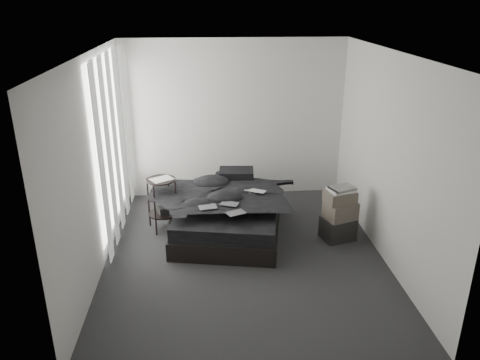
{
  "coord_description": "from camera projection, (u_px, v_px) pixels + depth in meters",
  "views": [
    {
      "loc": [
        -0.45,
        -5.38,
        3.21
      ],
      "look_at": [
        0.0,
        0.8,
        0.75
      ],
      "focal_mm": 35.0,
      "sensor_mm": 36.0,
      "label": 1
    }
  ],
  "objects": [
    {
      "name": "laptop",
      "position": [
        254.0,
        188.0,
        6.58
      ],
      "size": [
        0.35,
        0.31,
        0.02
      ],
      "primitive_type": "imported",
      "rotation": [
        0.0,
        0.0,
        -0.49
      ],
      "color": "silver",
      "rests_on": "duvet"
    },
    {
      "name": "floor",
      "position": [
        244.0,
        255.0,
        6.2
      ],
      "size": [
        3.6,
        4.2,
        0.01
      ],
      "primitive_type": "cube",
      "color": "#2B2C2E",
      "rests_on": "ground"
    },
    {
      "name": "box_mid",
      "position": [
        340.0,
        210.0,
        6.45
      ],
      "size": [
        0.49,
        0.43,
        0.24
      ],
      "primitive_type": "cube",
      "rotation": [
        0.0,
        0.0,
        0.35
      ],
      "color": "#585045",
      "rests_on": "box_lower"
    },
    {
      "name": "mattress",
      "position": [
        230.0,
        209.0,
        6.69
      ],
      "size": [
        1.66,
        2.02,
        0.2
      ],
      "primitive_type": "cube",
      "rotation": [
        0.0,
        0.0,
        -0.18
      ],
      "color": "black",
      "rests_on": "bed"
    },
    {
      "name": "curtain_left",
      "position": [
        115.0,
        145.0,
        6.45
      ],
      "size": [
        0.06,
        2.12,
        2.48
      ],
      "primitive_type": "cube",
      "color": "white",
      "rests_on": "wall_left"
    },
    {
      "name": "papers",
      "position": [
        162.0,
        179.0,
        6.62
      ],
      "size": [
        0.37,
        0.34,
        0.02
      ],
      "primitive_type": "cube",
      "rotation": [
        0.0,
        0.0,
        0.57
      ],
      "color": "white",
      "rests_on": "side_stand"
    },
    {
      "name": "box_lower",
      "position": [
        338.0,
        228.0,
        6.56
      ],
      "size": [
        0.5,
        0.44,
        0.32
      ],
      "primitive_type": "cube",
      "rotation": [
        0.0,
        0.0,
        0.28
      ],
      "color": "black",
      "rests_on": "floor"
    },
    {
      "name": "art_book_snake",
      "position": [
        342.0,
        188.0,
        6.33
      ],
      "size": [
        0.39,
        0.35,
        0.03
      ],
      "primitive_type": "cube",
      "rotation": [
        0.0,
        0.0,
        0.38
      ],
      "color": "silver",
      "rests_on": "art_book_white"
    },
    {
      "name": "wall_right",
      "position": [
        388.0,
        159.0,
        5.84
      ],
      "size": [
        0.01,
        4.2,
        2.6
      ],
      "primitive_type": "cube",
      "color": "silver",
      "rests_on": "ground"
    },
    {
      "name": "comic_b",
      "position": [
        229.0,
        199.0,
        6.23
      ],
      "size": [
        0.28,
        0.23,
        0.01
      ],
      "primitive_type": "cube",
      "rotation": [
        0.0,
        0.0,
        -0.39
      ],
      "color": "black",
      "rests_on": "duvet"
    },
    {
      "name": "comic_a",
      "position": [
        208.0,
        202.0,
        6.13
      ],
      "size": [
        0.26,
        0.2,
        0.01
      ],
      "primitive_type": "cube",
      "rotation": [
        0.0,
        0.0,
        0.21
      ],
      "color": "black",
      "rests_on": "duvet"
    },
    {
      "name": "comic_c",
      "position": [
        236.0,
        207.0,
        5.96
      ],
      "size": [
        0.28,
        0.24,
        0.01
      ],
      "primitive_type": "cube",
      "rotation": [
        0.0,
        0.0,
        0.43
      ],
      "color": "black",
      "rests_on": "duvet"
    },
    {
      "name": "pillow_upper",
      "position": [
        236.0,
        173.0,
        7.23
      ],
      "size": [
        0.55,
        0.4,
        0.12
      ],
      "primitive_type": "cube",
      "rotation": [
        0.0,
        0.0,
        -0.07
      ],
      "color": "black",
      "rests_on": "pillow_lower"
    },
    {
      "name": "wall_front",
      "position": [
        266.0,
        249.0,
        3.77
      ],
      "size": [
        3.6,
        0.01,
        2.6
      ],
      "primitive_type": "cube",
      "color": "silver",
      "rests_on": "ground"
    },
    {
      "name": "wall_back",
      "position": [
        234.0,
        120.0,
        7.67
      ],
      "size": [
        3.6,
        0.01,
        2.6
      ],
      "primitive_type": "cube",
      "color": "silver",
      "rests_on": "ground"
    },
    {
      "name": "duvet",
      "position": [
        229.0,
        197.0,
        6.57
      ],
      "size": [
        1.64,
        1.81,
        0.22
      ],
      "primitive_type": "imported",
      "rotation": [
        0.0,
        0.0,
        -0.18
      ],
      "color": "black",
      "rests_on": "mattress"
    },
    {
      "name": "side_stand",
      "position": [
        162.0,
        204.0,
        6.77
      ],
      "size": [
        0.54,
        0.54,
        0.77
      ],
      "primitive_type": "cylinder",
      "rotation": [
        0.0,
        0.0,
        0.39
      ],
      "color": "black",
      "rests_on": "floor"
    },
    {
      "name": "wall_left",
      "position": [
        95.0,
        166.0,
        5.6
      ],
      "size": [
        0.01,
        4.2,
        2.6
      ],
      "primitive_type": "cube",
      "color": "silver",
      "rests_on": "ground"
    },
    {
      "name": "bed",
      "position": [
        230.0,
        223.0,
        6.77
      ],
      "size": [
        1.72,
        2.09,
        0.25
      ],
      "primitive_type": "cube",
      "rotation": [
        0.0,
        0.0,
        -0.18
      ],
      "color": "black",
      "rests_on": "floor"
    },
    {
      "name": "window_left",
      "position": [
        110.0,
        140.0,
        6.42
      ],
      "size": [
        0.02,
        2.0,
        2.3
      ],
      "primitive_type": "cube",
      "color": "white",
      "rests_on": "wall_left"
    },
    {
      "name": "floor_books",
      "position": [
        175.0,
        222.0,
        6.94
      ],
      "size": [
        0.2,
        0.23,
        0.13
      ],
      "primitive_type": "cube",
      "rotation": [
        0.0,
        0.0,
        0.42
      ],
      "color": "black",
      "rests_on": "floor"
    },
    {
      "name": "box_upper",
      "position": [
        340.0,
        197.0,
        6.38
      ],
      "size": [
        0.44,
        0.39,
        0.17
      ],
      "primitive_type": "cube",
      "rotation": [
        0.0,
        0.0,
        0.22
      ],
      "color": "#585045",
      "rests_on": "box_mid"
    },
    {
      "name": "ceiling",
      "position": [
        245.0,
        53.0,
        5.24
      ],
      "size": [
        3.6,
        4.2,
        0.01
      ],
      "primitive_type": "cube",
      "color": "white",
      "rests_on": "ground"
    },
    {
      "name": "art_book_white",
      "position": [
        341.0,
        190.0,
        6.34
      ],
      "size": [
        0.39,
        0.34,
        0.03
      ],
      "primitive_type": "cube",
      "rotation": [
        0.0,
        0.0,
        0.28
      ],
      "color": "silver",
      "rests_on": "box_upper"
    },
    {
      "name": "pillow_lower",
      "position": [
        232.0,
        180.0,
        7.3
      ],
      "size": [
        0.62,
        0.47,
        0.13
      ],
      "primitive_type": "cube",
      "rotation": [
        0.0,
        0.0,
        -0.18
      ],
      "color": "black",
      "rests_on": "mattress"
    }
  ]
}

